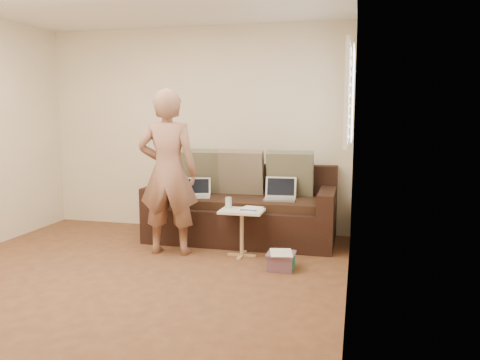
% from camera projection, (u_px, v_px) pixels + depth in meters
% --- Properties ---
extents(floor, '(4.50, 4.50, 0.00)m').
position_uv_depth(floor, '(115.00, 285.00, 4.27)').
color(floor, '#542F1F').
rests_on(floor, ground).
extents(wall_back, '(4.00, 0.00, 4.00)m').
position_uv_depth(wall_back, '(196.00, 130.00, 6.25)').
color(wall_back, beige).
rests_on(wall_back, ground).
extents(wall_right, '(0.00, 4.50, 4.50)m').
position_uv_depth(wall_right, '(351.00, 142.00, 3.62)').
color(wall_right, beige).
rests_on(wall_right, ground).
extents(window_blinds, '(0.12, 0.88, 1.08)m').
position_uv_depth(window_blinds, '(349.00, 95.00, 5.02)').
color(window_blinds, white).
rests_on(window_blinds, wall_right).
extents(sofa, '(2.20, 0.95, 0.85)m').
position_uv_depth(sofa, '(241.00, 205.00, 5.75)').
color(sofa, black).
rests_on(sofa, ground).
extents(pillow_left, '(0.55, 0.29, 0.57)m').
position_uv_depth(pillow_left, '(199.00, 171.00, 6.03)').
color(pillow_left, '#53533D').
rests_on(pillow_left, sofa).
extents(pillow_mid, '(0.55, 0.27, 0.57)m').
position_uv_depth(pillow_mid, '(241.00, 172.00, 5.91)').
color(pillow_mid, '#7A6D57').
rests_on(pillow_mid, sofa).
extents(pillow_right, '(0.55, 0.28, 0.57)m').
position_uv_depth(pillow_right, '(290.00, 174.00, 5.77)').
color(pillow_right, '#53533D').
rests_on(pillow_right, sofa).
extents(laptop_silver, '(0.38, 0.28, 0.24)m').
position_uv_depth(laptop_silver, '(279.00, 200.00, 5.55)').
color(laptop_silver, '#B7BABC').
rests_on(laptop_silver, sofa).
extents(laptop_white, '(0.36, 0.30, 0.22)m').
position_uv_depth(laptop_white, '(197.00, 197.00, 5.73)').
color(laptop_white, white).
rests_on(laptop_white, sofa).
extents(person, '(0.70, 0.51, 1.77)m').
position_uv_depth(person, '(168.00, 172.00, 5.13)').
color(person, brown).
rests_on(person, ground).
extents(side_table, '(0.45, 0.32, 0.50)m').
position_uv_depth(side_table, '(242.00, 233.00, 5.12)').
color(side_table, silver).
rests_on(side_table, ground).
extents(drinking_glass, '(0.07, 0.07, 0.12)m').
position_uv_depth(drinking_glass, '(228.00, 203.00, 5.17)').
color(drinking_glass, silver).
rests_on(drinking_glass, side_table).
extents(scissors, '(0.19, 0.11, 0.02)m').
position_uv_depth(scissors, '(248.00, 210.00, 5.02)').
color(scissors, silver).
rests_on(scissors, side_table).
extents(paper_on_table, '(0.25, 0.33, 0.00)m').
position_uv_depth(paper_on_table, '(250.00, 209.00, 5.14)').
color(paper_on_table, white).
rests_on(paper_on_table, side_table).
extents(striped_box, '(0.27, 0.27, 0.17)m').
position_uv_depth(striped_box, '(281.00, 261.00, 4.70)').
color(striped_box, '#BC1C5E').
rests_on(striped_box, ground).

